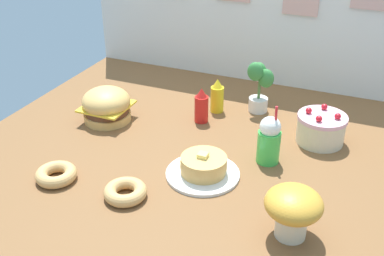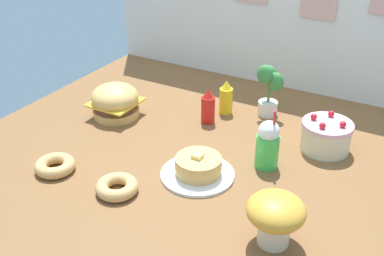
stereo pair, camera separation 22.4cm
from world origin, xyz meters
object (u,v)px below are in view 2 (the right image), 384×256
at_px(ketchup_bottle, 208,107).
at_px(potted_plant, 269,88).
at_px(burger, 115,101).
at_px(cream_soda_cup, 268,144).
at_px(mustard_bottle, 226,98).
at_px(mushroom_stool, 275,215).
at_px(pancake_stack, 198,168).
at_px(donut_pink_glaze, 55,165).
at_px(layer_cake, 326,136).
at_px(donut_chocolate, 117,187).

xyz_separation_m(ketchup_bottle, potted_plant, (0.25, 0.25, 0.07)).
xyz_separation_m(burger, cream_soda_cup, (0.93, -0.06, 0.03)).
height_order(mustard_bottle, mushroom_stool, mushroom_stool).
bearing_deg(ketchup_bottle, mushroom_stool, -47.82).
xyz_separation_m(pancake_stack, donut_pink_glaze, (-0.59, -0.29, -0.01)).
bearing_deg(layer_cake, mustard_bottle, 168.73).
bearing_deg(mushroom_stool, layer_cake, 91.15).
bearing_deg(cream_soda_cup, pancake_stack, -136.09).
xyz_separation_m(pancake_stack, donut_chocolate, (-0.24, -0.28, -0.01)).
xyz_separation_m(ketchup_bottle, cream_soda_cup, (0.44, -0.25, 0.02)).
distance_m(burger, mustard_bottle, 0.62).
height_order(mustard_bottle, cream_soda_cup, cream_soda_cup).
xyz_separation_m(burger, pancake_stack, (0.69, -0.29, -0.05)).
height_order(pancake_stack, donut_pink_glaze, pancake_stack).
distance_m(ketchup_bottle, mushroom_stool, 0.97).
distance_m(donut_pink_glaze, donut_chocolate, 0.35).
distance_m(pancake_stack, donut_pink_glaze, 0.66).
bearing_deg(donut_chocolate, pancake_stack, 48.96).
bearing_deg(layer_cake, mushroom_stool, -88.85).
xyz_separation_m(mustard_bottle, donut_chocolate, (-0.08, -0.91, -0.06)).
xyz_separation_m(burger, mustard_bottle, (0.52, 0.34, 0.00)).
bearing_deg(burger, pancake_stack, -23.07).
relative_size(burger, potted_plant, 0.87).
bearing_deg(mustard_bottle, donut_pink_glaze, -114.91).
xyz_separation_m(burger, donut_pink_glaze, (0.09, -0.58, -0.06)).
bearing_deg(ketchup_bottle, donut_chocolate, -93.07).
distance_m(pancake_stack, mushroom_stool, 0.52).
relative_size(cream_soda_cup, mushroom_stool, 1.36).
height_order(ketchup_bottle, mustard_bottle, same).
height_order(burger, cream_soda_cup, cream_soda_cup).
bearing_deg(pancake_stack, layer_cake, 49.54).
height_order(burger, potted_plant, potted_plant).
bearing_deg(potted_plant, cream_soda_cup, -69.08).
bearing_deg(mushroom_stool, donut_chocolate, -176.77).
height_order(donut_chocolate, mushroom_stool, mushroom_stool).
height_order(donut_pink_glaze, potted_plant, potted_plant).
bearing_deg(cream_soda_cup, ketchup_bottle, 150.31).
xyz_separation_m(layer_cake, ketchup_bottle, (-0.64, -0.03, 0.02)).
relative_size(burger, mustard_bottle, 1.33).
relative_size(ketchup_bottle, cream_soda_cup, 0.67).
height_order(burger, ketchup_bottle, ketchup_bottle).
xyz_separation_m(pancake_stack, potted_plant, (0.05, 0.73, 0.12)).
relative_size(ketchup_bottle, mustard_bottle, 1.00).
height_order(layer_cake, cream_soda_cup, cream_soda_cup).
relative_size(burger, cream_soda_cup, 0.88).
bearing_deg(mustard_bottle, cream_soda_cup, -44.77).
height_order(mustard_bottle, donut_chocolate, mustard_bottle).
height_order(ketchup_bottle, potted_plant, potted_plant).
bearing_deg(burger, ketchup_bottle, 21.19).
xyz_separation_m(layer_cake, mustard_bottle, (-0.60, 0.12, 0.02)).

